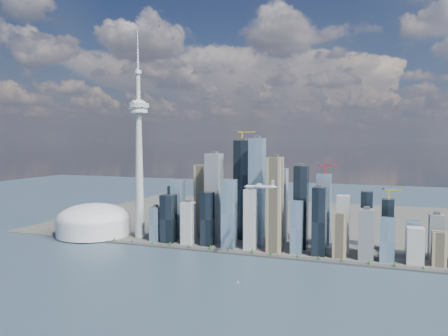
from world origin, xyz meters
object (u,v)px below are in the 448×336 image
(dome_stadium, at_px, (94,221))
(sailboat_west, at_px, (238,282))
(needle_tower, at_px, (139,151))
(airplane, at_px, (260,186))

(dome_stadium, xyz_separation_m, sailboat_west, (501.19, -246.99, -36.84))
(needle_tower, height_order, airplane, needle_tower)
(needle_tower, xyz_separation_m, dome_stadium, (-140.00, -10.00, -196.40))
(dome_stadium, bearing_deg, sailboat_west, -26.23)
(dome_stadium, relative_size, sailboat_west, 24.71)
(airplane, xyz_separation_m, sailboat_west, (-5.61, -131.48, -164.44))
(airplane, bearing_deg, needle_tower, 149.43)
(airplane, height_order, sailboat_west, airplane)
(needle_tower, xyz_separation_m, airplane, (366.80, -125.51, -68.80))
(sailboat_west, bearing_deg, airplane, 93.28)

